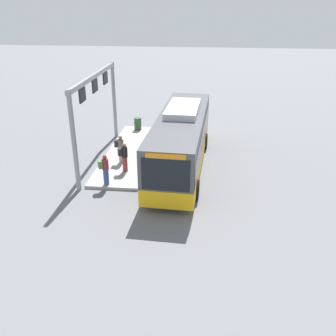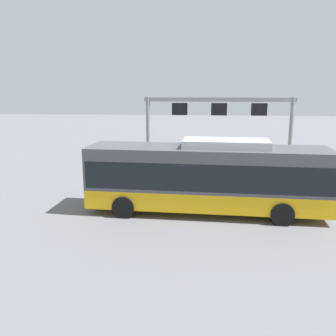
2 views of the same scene
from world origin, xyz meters
name	(u,v)px [view 1 (image 1 of 2)]	position (x,y,z in m)	size (l,w,h in m)	color
ground_plane	(180,167)	(0.00, 0.00, 0.00)	(120.00, 120.00, 0.00)	slate
platform_curb	(130,152)	(-1.73, -3.34, 0.08)	(10.00, 2.80, 0.16)	#9E9E99
bus_main	(181,138)	(-0.01, 0.00, 1.81)	(11.04, 3.07, 3.46)	#EAAD14
person_boarding	(105,169)	(2.98, -3.67, 1.05)	(0.54, 0.61, 1.67)	#334C8C
person_waiting_near	(124,156)	(1.24, -3.05, 1.05)	(0.51, 0.60, 1.67)	maroon
person_waiting_mid	(120,148)	(0.04, -3.54, 1.05)	(0.36, 0.54, 1.67)	gray
platform_sign_gantry	(96,99)	(-0.70, -4.99, 3.72)	(8.61, 0.24, 5.20)	gray
trash_bin	(138,124)	(-6.02, -3.63, 0.61)	(0.52, 0.52, 0.90)	#2D5133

